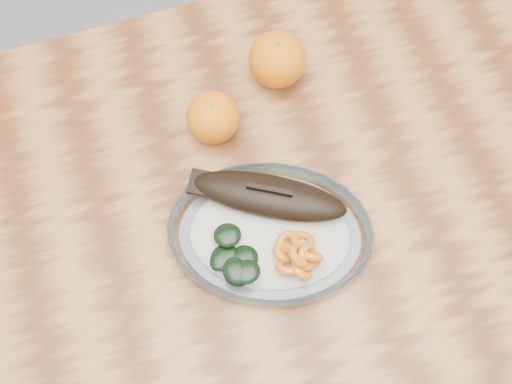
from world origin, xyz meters
TOP-DOWN VIEW (x-y plane):
  - ground at (0.00, 0.00)m, footprint 3.00×3.00m
  - dining_table at (0.00, 0.00)m, footprint 1.20×0.80m
  - plated_meal at (-0.00, -0.00)m, footprint 0.63×0.63m
  - orange_left at (-0.03, 0.17)m, footprint 0.07×0.07m
  - orange_right at (0.09, 0.23)m, footprint 0.08×0.08m

SIDE VIEW (x-z plane):
  - ground at x=0.00m, z-range 0.00..0.00m
  - dining_table at x=0.00m, z-range 0.28..1.03m
  - plated_meal at x=0.00m, z-range 0.73..0.81m
  - orange_left at x=-0.03m, z-range 0.75..0.82m
  - orange_right at x=0.09m, z-range 0.75..0.83m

